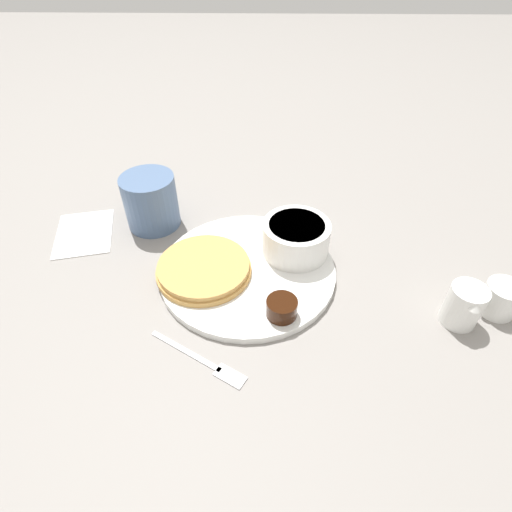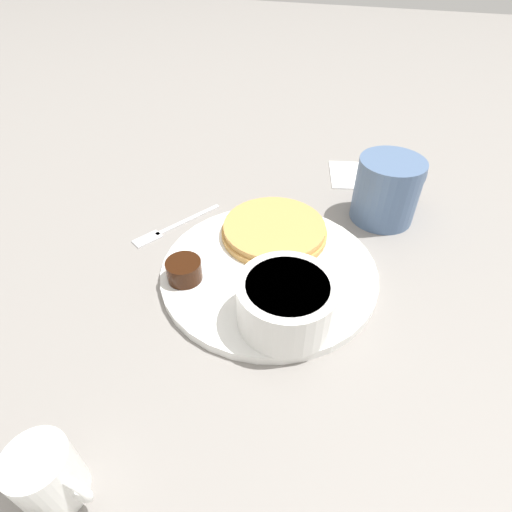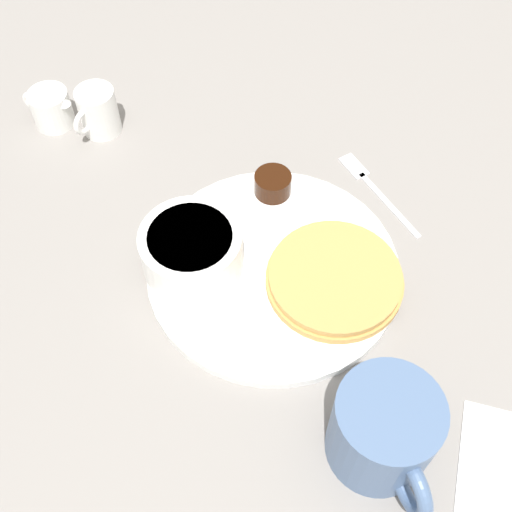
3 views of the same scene
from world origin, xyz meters
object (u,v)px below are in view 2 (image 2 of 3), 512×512
at_px(creamer_pitcher_near, 47,476).
at_px(fork, 168,228).
at_px(plate, 269,271).
at_px(coffee_mug, 388,190).
at_px(bowl, 286,301).

distance_m(creamer_pitcher_near, fork, 0.36).
bearing_deg(plate, fork, -15.08).
height_order(creamer_pitcher_near, fork, creamer_pitcher_near).
bearing_deg(creamer_pitcher_near, fork, -76.97).
xyz_separation_m(plate, fork, (0.17, -0.05, -0.00)).
bearing_deg(coffee_mug, creamer_pitcher_near, 65.38).
bearing_deg(fork, plate, 164.92).
distance_m(plate, bowl, 0.10).
xyz_separation_m(coffee_mug, creamer_pitcher_near, (0.22, 0.49, -0.02)).
xyz_separation_m(plate, creamer_pitcher_near, (0.09, 0.31, 0.03)).
xyz_separation_m(plate, bowl, (-0.04, 0.08, 0.04)).
relative_size(bowl, fork, 0.80).
bearing_deg(bowl, coffee_mug, -109.07).
distance_m(plate, coffee_mug, 0.23).
xyz_separation_m(bowl, coffee_mug, (-0.09, -0.26, 0.01)).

